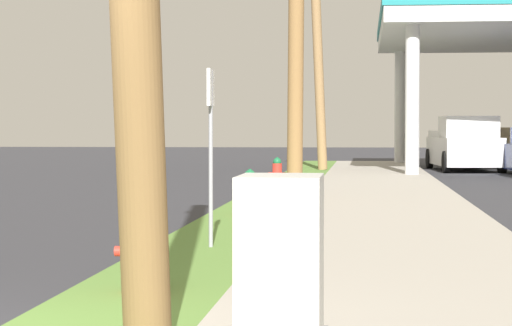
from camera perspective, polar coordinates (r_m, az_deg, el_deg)
name	(u,v)px	position (r m, az deg, el deg)	size (l,w,h in m)	color
fire_hydrant_nearest	(139,254)	(9.36, -6.25, -4.84)	(0.42, 0.38, 0.74)	red
fire_hydrant_second	(250,194)	(17.64, -0.33, -1.69)	(0.42, 0.38, 0.74)	red
fire_hydrant_third	(277,175)	(24.86, 1.13, -0.66)	(0.42, 0.37, 0.74)	red
utility_pole_background	(317,30)	(36.23, 3.26, 7.07)	(0.78, 2.17, 9.25)	#937047
utility_cabinet	(280,268)	(6.90, 1.31, -5.62)	(0.59, 0.81, 1.11)	slate
street_sign_post	(211,120)	(12.74, -2.42, 2.30)	(0.05, 0.36, 2.12)	gray
car_tan_by_far_pump	(497,148)	(46.45, 12.66, 0.80)	(2.01, 4.53, 1.57)	tan
truck_white_at_forecourt	(464,146)	(39.51, 11.00, 0.92)	(2.47, 5.53, 1.97)	white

